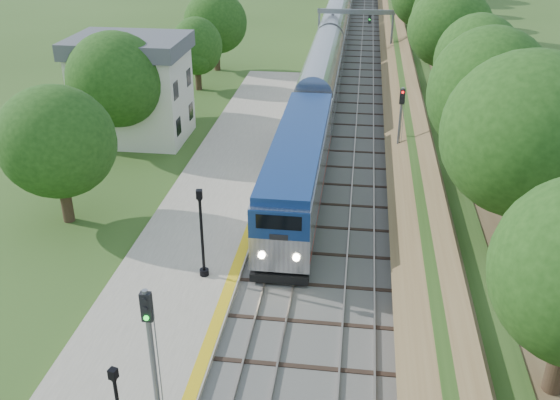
# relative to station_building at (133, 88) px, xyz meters

# --- Properties ---
(trackbed) EXTENTS (9.50, 170.00, 0.28)m
(trackbed) POSITION_rel_station_building_xyz_m (16.00, 30.00, -4.02)
(trackbed) COLOR #4C4944
(trackbed) RESTS_ON ground
(platform) EXTENTS (6.40, 68.00, 0.38)m
(platform) POSITION_rel_station_building_xyz_m (8.80, -14.00, -3.90)
(platform) COLOR gray
(platform) RESTS_ON ground
(yellow_stripe) EXTENTS (0.55, 68.00, 0.01)m
(yellow_stripe) POSITION_rel_station_building_xyz_m (11.65, -14.00, -3.70)
(yellow_stripe) COLOR gold
(yellow_stripe) RESTS_ON platform
(embankment) EXTENTS (10.64, 170.00, 11.70)m
(embankment) POSITION_rel_station_building_xyz_m (24.35, 30.00, -2.14)
(embankment) COLOR brown
(embankment) RESTS_ON ground
(station_building) EXTENTS (8.60, 6.60, 8.00)m
(station_building) POSITION_rel_station_building_xyz_m (0.00, 0.00, 0.00)
(station_building) COLOR silver
(station_building) RESTS_ON ground
(signal_gantry) EXTENTS (8.40, 0.38, 6.20)m
(signal_gantry) POSITION_rel_station_building_xyz_m (16.47, 24.99, 0.73)
(signal_gantry) COLOR slate
(signal_gantry) RESTS_ON ground
(trees_behind_platform) EXTENTS (7.82, 53.32, 7.21)m
(trees_behind_platform) POSITION_rel_station_building_xyz_m (2.83, -9.33, 0.44)
(trees_behind_platform) COLOR #332316
(trees_behind_platform) RESTS_ON ground
(train) EXTENTS (3.03, 121.43, 4.45)m
(train) POSITION_rel_station_building_xyz_m (14.00, 40.36, -1.81)
(train) COLOR black
(train) RESTS_ON trackbed
(lamppost_far) EXTENTS (0.47, 0.47, 4.76)m
(lamppost_far) POSITION_rel_station_building_xyz_m (10.18, -19.19, -1.59)
(lamppost_far) COLOR black
(lamppost_far) RESTS_ON platform
(signal_platform) EXTENTS (0.36, 0.29, 6.17)m
(signal_platform) POSITION_rel_station_building_xyz_m (11.10, -29.39, 0.08)
(signal_platform) COLOR slate
(signal_platform) RESTS_ON platform
(signal_farside) EXTENTS (0.34, 0.27, 6.20)m
(signal_farside) POSITION_rel_station_building_xyz_m (20.20, -4.84, -0.18)
(signal_farside) COLOR slate
(signal_farside) RESTS_ON ground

